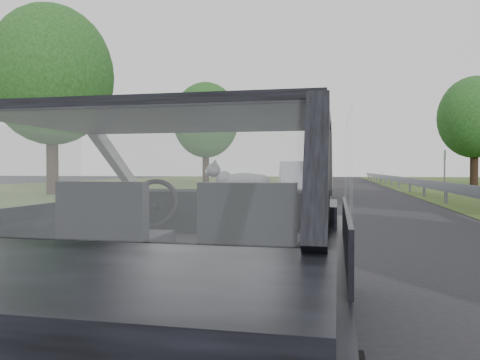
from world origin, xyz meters
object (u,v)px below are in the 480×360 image
at_px(other_car, 299,180).
at_px(highway_sign, 445,169).
at_px(cat, 244,181).
at_px(subject_car, 195,240).

height_order(other_car, highway_sign, highway_sign).
bearing_deg(cat, highway_sign, 69.44).
relative_size(subject_car, other_car, 0.89).
bearing_deg(highway_sign, other_car, -116.22).
height_order(cat, other_car, other_car).
xyz_separation_m(subject_car, highway_sign, (7.30, 27.95, 0.44)).
height_order(cat, highway_sign, highway_sign).
bearing_deg(other_car, cat, -95.23).
xyz_separation_m(subject_car, cat, (0.18, 0.65, 0.35)).
bearing_deg(highway_sign, cat, -97.55).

